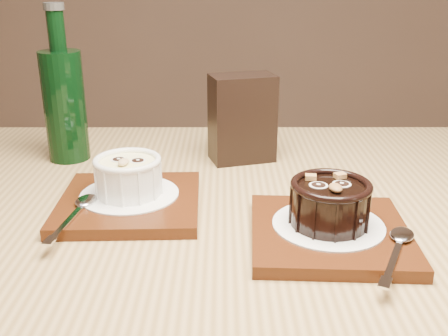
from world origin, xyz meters
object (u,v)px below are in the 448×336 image
(ramekin_white, at_px, (128,174))
(ramekin_dark, at_px, (330,201))
(green_bottle, at_px, (64,102))
(condiment_stand, at_px, (242,118))
(tray_right, at_px, (330,234))
(table, at_px, (240,277))
(tray_left, at_px, (130,203))

(ramekin_white, relative_size, ramekin_dark, 0.95)
(ramekin_white, height_order, green_bottle, green_bottle)
(ramekin_dark, relative_size, condiment_stand, 0.66)
(ramekin_white, height_order, tray_right, ramekin_white)
(table, bearing_deg, condiment_stand, 89.83)
(tray_right, xyz_separation_m, green_bottle, (-0.39, 0.27, 0.09))
(table, height_order, ramekin_white, ramekin_white)
(tray_right, bearing_deg, ramekin_white, 160.95)
(tray_left, bearing_deg, green_bottle, 126.11)
(ramekin_dark, xyz_separation_m, condiment_stand, (-0.10, 0.26, 0.02))
(ramekin_dark, bearing_deg, tray_left, 154.35)
(ramekin_white, xyz_separation_m, condiment_stand, (0.15, 0.18, 0.03))
(ramekin_dark, distance_m, green_bottle, 0.47)
(condiment_stand, bearing_deg, ramekin_white, -128.88)
(tray_right, distance_m, condiment_stand, 0.30)
(table, relative_size, ramekin_white, 13.86)
(ramekin_white, bearing_deg, table, -3.03)
(ramekin_white, distance_m, tray_right, 0.27)
(tray_right, relative_size, ramekin_dark, 1.94)
(tray_left, bearing_deg, tray_right, -17.34)
(condiment_stand, bearing_deg, table, -90.17)
(ramekin_dark, bearing_deg, ramekin_white, 152.60)
(table, relative_size, condiment_stand, 8.76)
(tray_right, height_order, green_bottle, green_bottle)
(tray_left, height_order, tray_right, same)
(tray_right, height_order, ramekin_dark, ramekin_dark)
(ramekin_dark, height_order, green_bottle, green_bottle)
(tray_left, bearing_deg, table, -7.97)
(tray_left, distance_m, ramekin_dark, 0.26)
(tray_left, height_order, condiment_stand, condiment_stand)
(table, relative_size, tray_right, 6.81)
(ramekin_dark, distance_m, condiment_stand, 0.28)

